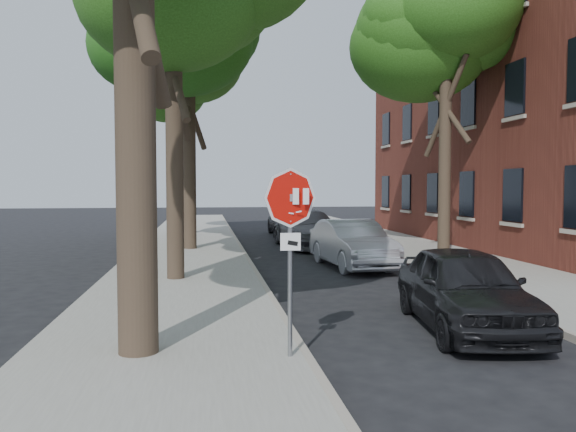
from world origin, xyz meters
name	(u,v)px	position (x,y,z in m)	size (l,w,h in m)	color
ground	(339,362)	(0.00, 0.00, 0.00)	(120.00, 120.00, 0.00)	black
sidewalk_left	(186,256)	(-2.50, 12.00, 0.06)	(4.00, 55.00, 0.12)	gray
sidewalk_right	(420,252)	(6.00, 12.00, 0.06)	(4.00, 55.00, 0.12)	gray
curb_left	(245,255)	(-0.45, 12.00, 0.07)	(0.12, 55.00, 0.13)	#9E9384
curb_right	(367,253)	(3.95, 12.00, 0.07)	(0.12, 55.00, 0.13)	#9E9384
stop_sign	(290,225)	(-0.70, -0.03, 1.95)	(0.76, 0.34, 2.61)	gray
tree_mid_b	(188,39)	(-2.42, 14.12, 8.00)	(5.88, 5.46, 10.36)	black
tree_far	(186,91)	(-2.72, 21.11, 7.21)	(5.29, 4.91, 9.33)	black
tree_right	(444,42)	(5.98, 10.11, 7.21)	(5.29, 4.91, 9.33)	black
car_a	(465,288)	(2.60, 1.50, 0.72)	(1.69, 4.20, 1.43)	black
car_b	(352,244)	(2.60, 8.97, 0.72)	(1.53, 4.40, 1.45)	#A8A9B0
car_c	(308,229)	(2.30, 14.80, 0.76)	(2.14, 5.27, 1.53)	#4B4B50
car_d	(294,223)	(2.60, 20.12, 0.66)	(2.19, 4.76, 1.32)	black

